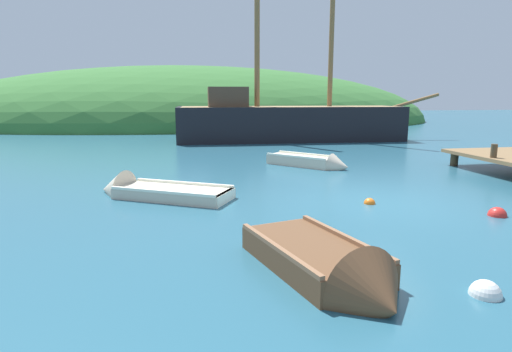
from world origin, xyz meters
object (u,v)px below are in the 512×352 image
(rowboat_outer_right, at_px, (311,163))
(buoy_red, at_px, (497,216))
(buoy_white, at_px, (485,295))
(buoy_orange, at_px, (369,204))
(rowboat_outer_left, at_px, (150,193))
(rowboat_portside, at_px, (331,271))
(sailing_ship, at_px, (288,127))

(rowboat_outer_right, distance_m, buoy_red, 7.32)
(buoy_white, bearing_deg, buoy_red, 48.34)
(buoy_orange, xyz_separation_m, buoy_white, (-0.62, -4.79, 0.00))
(rowboat_outer_left, bearing_deg, rowboat_portside, 146.39)
(rowboat_portside, height_order, buoy_orange, rowboat_portside)
(buoy_orange, height_order, buoy_white, buoy_white)
(rowboat_outer_right, bearing_deg, sailing_ship, 128.17)
(buoy_red, bearing_deg, sailing_ship, 91.97)
(sailing_ship, distance_m, buoy_red, 16.26)
(sailing_ship, relative_size, buoy_orange, 56.17)
(buoy_white, height_order, buoy_red, buoy_white)
(sailing_ship, height_order, rowboat_outer_left, sailing_ship)
(sailing_ship, bearing_deg, rowboat_outer_left, -115.95)
(buoy_white, bearing_deg, rowboat_outer_left, 125.83)
(rowboat_portside, height_order, buoy_white, rowboat_portside)
(buoy_orange, height_order, buoy_red, buoy_red)
(sailing_ship, bearing_deg, buoy_red, -85.24)
(buoy_orange, xyz_separation_m, buoy_red, (2.30, -1.51, 0.00))
(rowboat_portside, relative_size, rowboat_outer_right, 1.10)
(buoy_orange, bearing_deg, buoy_white, -97.33)
(buoy_red, bearing_deg, rowboat_portside, -152.74)
(sailing_ship, relative_size, rowboat_portside, 4.84)
(rowboat_portside, relative_size, rowboat_outer_left, 0.86)
(buoy_white, bearing_deg, rowboat_outer_right, 85.08)
(rowboat_outer_left, distance_m, rowboat_outer_right, 6.77)
(sailing_ship, distance_m, buoy_orange, 14.85)
(rowboat_outer_left, height_order, buoy_orange, rowboat_outer_left)
(rowboat_outer_right, height_order, buoy_white, rowboat_outer_right)
(rowboat_outer_left, bearing_deg, buoy_red, -173.54)
(rowboat_outer_right, bearing_deg, buoy_red, -26.62)
(rowboat_outer_left, bearing_deg, rowboat_outer_right, -116.63)
(rowboat_outer_right, distance_m, buoy_orange, 5.54)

